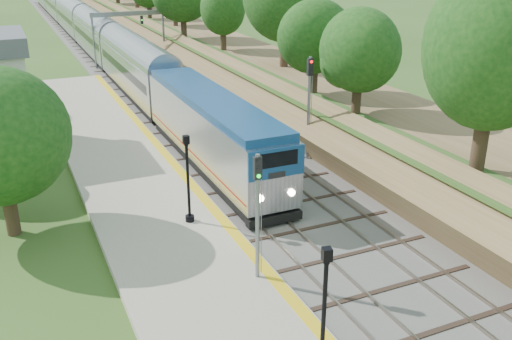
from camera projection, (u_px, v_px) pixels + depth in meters
name	position (u px, v px, depth m)	size (l,w,h in m)	color
trackbed	(119.00, 59.00, 70.20)	(9.50, 170.00, 0.28)	#4C4944
platform	(153.00, 211.00, 30.17)	(6.40, 68.00, 0.38)	#9D957F
yellow_stripe	(204.00, 199.00, 31.19)	(0.55, 68.00, 0.01)	gold
embankment	(183.00, 39.00, 72.67)	(10.64, 170.00, 11.70)	brown
signal_gantry	(128.00, 24.00, 64.37)	(8.40, 0.38, 6.20)	slate
trees_behind_platform	(15.00, 123.00, 30.23)	(7.82, 53.32, 7.21)	#332316
train	(85.00, 29.00, 78.62)	(3.04, 122.08, 4.48)	black
lamppost_mid	(323.00, 319.00, 17.89)	(0.46, 0.46, 4.61)	black
lamppost_far	(188.00, 184.00, 27.95)	(0.45, 0.45, 4.53)	black
signal_platform	(257.00, 204.00, 22.71)	(0.32, 0.25, 5.48)	slate
signal_farside	(309.00, 98.00, 36.25)	(0.37, 0.29, 6.73)	slate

